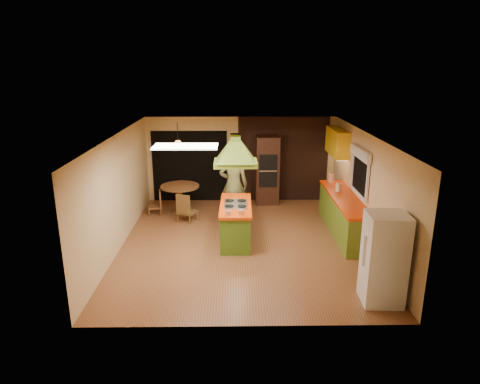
{
  "coord_description": "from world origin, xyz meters",
  "views": [
    {
      "loc": [
        -0.19,
        -9.08,
        3.98
      ],
      "look_at": [
        -0.06,
        0.26,
        1.15
      ],
      "focal_mm": 32.0,
      "sensor_mm": 36.0,
      "label": 1
    }
  ],
  "objects_px": {
    "kitchen_island": "(236,222)",
    "wall_oven": "(267,170)",
    "refrigerator": "(384,259)",
    "man": "(234,185)",
    "canister_large": "(331,178)",
    "dining_table": "(180,194)"
  },
  "relations": [
    {
      "from": "kitchen_island",
      "to": "canister_large",
      "type": "distance_m",
      "value": 3.14
    },
    {
      "from": "wall_oven",
      "to": "man",
      "type": "bearing_deg",
      "value": -123.22
    },
    {
      "from": "man",
      "to": "refrigerator",
      "type": "bearing_deg",
      "value": 124.91
    },
    {
      "from": "refrigerator",
      "to": "dining_table",
      "type": "bearing_deg",
      "value": 132.95
    },
    {
      "from": "refrigerator",
      "to": "dining_table",
      "type": "relative_size",
      "value": 1.53
    },
    {
      "from": "kitchen_island",
      "to": "wall_oven",
      "type": "distance_m",
      "value": 2.99
    },
    {
      "from": "refrigerator",
      "to": "wall_oven",
      "type": "xyz_separation_m",
      "value": [
        -1.57,
        5.49,
        0.19
      ]
    },
    {
      "from": "wall_oven",
      "to": "canister_large",
      "type": "height_order",
      "value": "wall_oven"
    },
    {
      "from": "refrigerator",
      "to": "man",
      "type": "bearing_deg",
      "value": 125.12
    },
    {
      "from": "man",
      "to": "dining_table",
      "type": "xyz_separation_m",
      "value": [
        -1.46,
        0.72,
        -0.44
      ]
    },
    {
      "from": "kitchen_island",
      "to": "refrigerator",
      "type": "height_order",
      "value": "refrigerator"
    },
    {
      "from": "wall_oven",
      "to": "refrigerator",
      "type": "bearing_deg",
      "value": -75.01
    },
    {
      "from": "man",
      "to": "wall_oven",
      "type": "height_order",
      "value": "man"
    },
    {
      "from": "man",
      "to": "dining_table",
      "type": "relative_size",
      "value": 1.9
    },
    {
      "from": "kitchen_island",
      "to": "canister_large",
      "type": "xyz_separation_m",
      "value": [
        2.56,
        1.73,
        0.58
      ]
    },
    {
      "from": "kitchen_island",
      "to": "dining_table",
      "type": "distance_m",
      "value": 2.47
    },
    {
      "from": "wall_oven",
      "to": "dining_table",
      "type": "bearing_deg",
      "value": -162.13
    },
    {
      "from": "man",
      "to": "canister_large",
      "type": "bearing_deg",
      "value": -167.36
    },
    {
      "from": "man",
      "to": "wall_oven",
      "type": "xyz_separation_m",
      "value": [
        0.98,
        1.55,
        -0.0
      ]
    },
    {
      "from": "dining_table",
      "to": "canister_large",
      "type": "height_order",
      "value": "canister_large"
    },
    {
      "from": "refrigerator",
      "to": "canister_large",
      "type": "bearing_deg",
      "value": 91.38
    },
    {
      "from": "refrigerator",
      "to": "wall_oven",
      "type": "relative_size",
      "value": 0.81
    }
  ]
}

